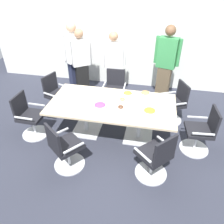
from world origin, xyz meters
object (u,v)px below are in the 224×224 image
Objects in this scene: person_standing_0 at (74,58)px; donut_platter at (121,104)px; person_standing_3 at (166,63)px; snack_bowl_candy_mix at (100,106)px; person_standing_2 at (113,65)px; snack_bowl_cookies at (145,94)px; snack_bowl_pretzels at (128,94)px; plate_stack at (75,91)px; office_chair_0 at (64,149)px; office_chair_3 at (174,105)px; person_standing_1 at (81,62)px; office_chair_1 at (155,158)px; office_chair_5 at (57,96)px; office_chair_2 at (201,133)px; snack_bowl_chips_orange at (150,111)px; napkin_pile at (161,101)px; conference_table at (112,109)px; office_chair_4 at (115,91)px; office_chair_6 at (30,118)px.

donut_platter is (1.51, -1.63, -0.20)m from person_standing_0.
person_standing_3 is 2.21m from snack_bowl_candy_mix.
person_standing_2 is 8.32× the size of snack_bowl_cookies.
snack_bowl_pretzels is 0.89× the size of plate_stack.
office_chair_0 is at bearing -129.68° from snack_bowl_cookies.
office_chair_3 is 0.53× the size of person_standing_1.
office_chair_1 is 0.54× the size of person_standing_2.
person_standing_0 is at bearing 84.82° from office_chair_1.
person_standing_3 is (2.41, 1.08, 0.58)m from office_chair_5.
person_standing_3 reaches higher than person_standing_1.
office_chair_2 is 0.99m from office_chair_3.
snack_bowl_pretzels is at bearing 92.78° from person_standing_0.
napkin_pile is (0.19, 0.43, -0.01)m from snack_bowl_chips_orange.
person_standing_2 is at bearing 106.31° from donut_platter.
conference_table is 0.47m from snack_bowl_pretzels.
person_standing_0 is 2.04m from snack_bowl_pretzels.
conference_table is 0.22m from donut_platter.
office_chair_2 is 1.05m from snack_bowl_chips_orange.
person_standing_2 is (-1.98, 1.70, 0.47)m from office_chair_2.
conference_table is 2.14m from person_standing_0.
office_chair_4 is (0.44, 2.13, 0.00)m from office_chair_0.
person_standing_0 is (0.10, 1.05, 0.56)m from office_chair_5.
office_chair_5 is (-2.33, 1.52, 0.00)m from office_chair_1.
office_chair_0 is 1.82m from office_chair_5.
snack_bowl_cookies is (1.93, -1.23, -0.17)m from person_standing_0.
person_standing_2 is at bearing 132.03° from napkin_pile.
office_chair_1 is at bearing 93.69° from person_standing_1.
office_chair_3 reaches higher than snack_bowl_cookies.
donut_platter is (1.79, 0.34, 0.36)m from office_chair_6.
person_standing_2 is 4.45× the size of donut_platter.
person_standing_1 is at bearing 110.97° from person_standing_0.
person_standing_1 reaches higher than office_chair_2.
snack_bowl_pretzels is 0.68m from napkin_pile.
office_chair_0 reaches higher than snack_bowl_chips_orange.
person_standing_1 reaches higher than plate_stack.
person_standing_0 is 4.85× the size of donut_platter.
office_chair_0 reaches higher than snack_bowl_cookies.
napkin_pile is (2.35, -0.36, 0.38)m from office_chair_5.
person_standing_2 reaches higher than office_chair_3.
office_chair_3 is 3.05m from office_chair_6.
person_standing_3 is 4.93× the size of donut_platter.
office_chair_3 is 5.83× the size of napkin_pile.
plate_stack is (-0.56, -1.29, -0.10)m from person_standing_2.
snack_bowl_cookies is at bearing 99.24° from person_standing_0.
office_chair_6 is at bearing -161.42° from snack_bowl_cookies.
office_chair_5 is 3.89× the size of snack_bowl_chips_orange.
person_standing_0 reaches higher than office_chair_4.
office_chair_6 is 0.54× the size of person_standing_2.
snack_bowl_cookies is (2.03, -0.18, 0.39)m from office_chair_5.
snack_bowl_chips_orange is at bearing 88.94° from office_chair_2.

